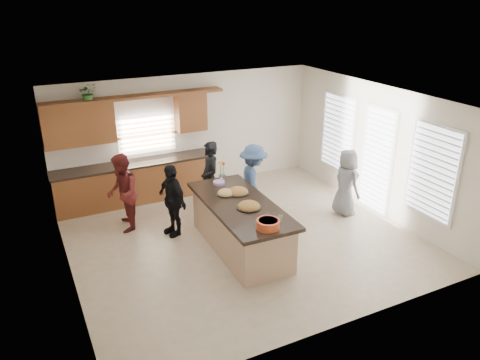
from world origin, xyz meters
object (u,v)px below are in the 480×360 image
island (240,227)px  woman_left_mid (122,193)px  woman_right_back (253,182)px  salad_bowl (268,224)px  woman_left_front (172,200)px  woman_right_front (346,182)px  woman_left_back (210,179)px

island → woman_left_mid: (-1.80, 1.75, 0.36)m
island → woman_right_back: 1.43m
salad_bowl → woman_right_back: woman_right_back is taller
salad_bowl → woman_left_front: (-0.94, 2.20, -0.29)m
island → woman_right_front: 2.76m
woman_right_back → woman_left_front: bearing=102.8°
woman_left_mid → woman_right_front: (4.52, -1.41, -0.07)m
woman_left_front → woman_right_back: bearing=74.8°
woman_right_back → woman_right_front: (1.88, -0.76, -0.08)m
woman_left_back → woman_left_mid: size_ratio=1.02×
island → woman_left_back: 1.67m
woman_left_back → woman_left_mid: 1.87m
woman_right_back → woman_right_front: 2.03m
salad_bowl → woman_left_mid: size_ratio=0.24×
woman_left_back → woman_right_back: 0.94m
woman_left_back → woman_right_front: size_ratio=1.12×
woman_left_mid → woman_left_front: (0.84, -0.62, -0.06)m
woman_left_front → woman_left_back: bearing=101.7°
woman_left_mid → woman_left_front: bearing=65.2°
island → woman_left_front: woman_left_front is taller
salad_bowl → woman_left_back: (0.10, 2.71, -0.20)m
woman_right_front → woman_left_back: bearing=65.3°
island → woman_left_front: bearing=131.9°
woman_left_mid → salad_bowl: bearing=44.1°
woman_left_front → salad_bowl: bearing=8.7°
woman_left_front → woman_right_back: size_ratio=0.91×
woman_right_back → woman_left_mid: bearing=89.8°
salad_bowl → woman_right_back: bearing=68.0°
salad_bowl → woman_left_back: size_ratio=0.24×
island → woman_left_back: bearing=88.8°
woman_left_mid → woman_right_front: 4.74m
salad_bowl → woman_left_front: size_ratio=0.26×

